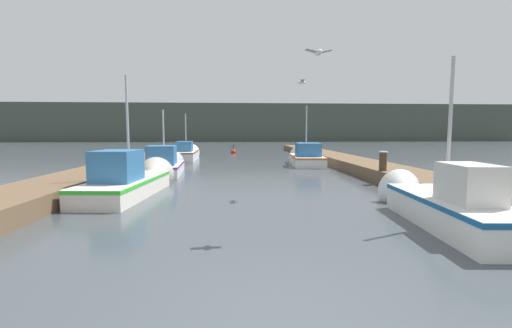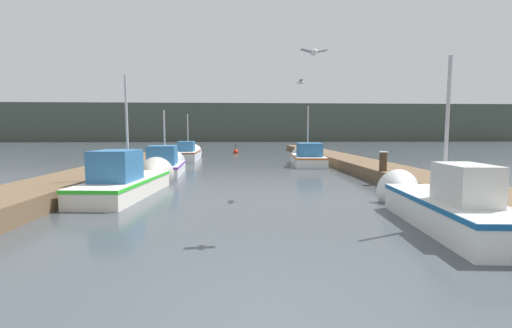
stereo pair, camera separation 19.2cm
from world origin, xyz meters
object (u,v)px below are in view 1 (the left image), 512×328
object	(u,v)px
mooring_piling_2	(383,167)
seagull_1	(301,82)
fishing_boat_0	(441,203)
mooring_piling_0	(300,149)
fishing_boat_3	(305,157)
fishing_boat_4	(187,153)
channel_buoy	(233,152)
fishing_boat_2	(165,164)
mooring_piling_1	(167,155)
seagull_lead	(319,52)
fishing_boat_1	(132,180)

from	to	relation	value
mooring_piling_2	seagull_1	distance (m)	5.33
mooring_piling_2	seagull_1	world-z (taller)	seagull_1
fishing_boat_0	mooring_piling_0	size ratio (longest dim) A/B	4.45
fishing_boat_0	fishing_boat_3	world-z (taller)	fishing_boat_0
fishing_boat_4	mooring_piling_2	xyz separation A→B (m)	(9.53, -12.53, 0.21)
fishing_boat_3	seagull_1	bearing A→B (deg)	-98.07
fishing_boat_0	channel_buoy	world-z (taller)	fishing_boat_0
fishing_boat_0	fishing_boat_4	bearing A→B (deg)	118.96
fishing_boat_2	mooring_piling_2	bearing A→B (deg)	-27.14
mooring_piling_1	seagull_lead	size ratio (longest dim) A/B	1.79
fishing_boat_0	fishing_boat_3	size ratio (longest dim) A/B	0.95
fishing_boat_3	mooring_piling_0	distance (m)	8.40
fishing_boat_1	mooring_piling_1	size ratio (longest dim) A/B	5.65
fishing_boat_0	fishing_boat_3	bearing A→B (deg)	95.52
fishing_boat_1	seagull_1	bearing A→B (deg)	-1.95
mooring_piling_0	mooring_piling_2	world-z (taller)	mooring_piling_2
fishing_boat_0	mooring_piling_2	size ratio (longest dim) A/B	3.86
fishing_boat_3	mooring_piling_2	distance (m)	8.34
mooring_piling_1	seagull_1	bearing A→B (deg)	-61.78
mooring_piling_2	fishing_boat_1	bearing A→B (deg)	-170.98
mooring_piling_0	fishing_boat_1	bearing A→B (deg)	-117.33
fishing_boat_2	seagull_1	size ratio (longest dim) A/B	8.48
fishing_boat_3	fishing_boat_1	bearing A→B (deg)	-124.91
mooring_piling_1	fishing_boat_3	bearing A→B (deg)	-13.91
fishing_boat_2	fishing_boat_1	bearing A→B (deg)	-93.58
fishing_boat_4	seagull_lead	world-z (taller)	seagull_lead
fishing_boat_1	seagull_lead	world-z (taller)	fishing_boat_1
fishing_boat_0	seagull_lead	xyz separation A→B (m)	(-3.05, -0.41, 3.27)
channel_buoy	seagull_1	bearing A→B (deg)	-84.04
fishing_boat_3	channel_buoy	distance (m)	12.27
fishing_boat_0	channel_buoy	xyz separation A→B (m)	(-4.89, 25.39, -0.31)
mooring_piling_0	mooring_piling_2	size ratio (longest dim) A/B	0.87
fishing_boat_4	seagull_1	xyz separation A→B (m)	(5.74, -14.73, 3.23)
fishing_boat_1	mooring_piling_2	xyz separation A→B (m)	(9.47, 1.50, 0.21)
mooring_piling_2	fishing_boat_4	bearing A→B (deg)	127.25
mooring_piling_0	seagull_lead	xyz separation A→B (m)	(-4.07, -22.75, 3.15)
mooring_piling_2	seagull_1	xyz separation A→B (m)	(-3.79, -2.20, 3.03)
fishing_boat_4	mooring_piling_0	bearing A→B (deg)	22.17
channel_buoy	mooring_piling_1	bearing A→B (deg)	-116.51
seagull_1	seagull_lead	bearing A→B (deg)	174.98
fishing_boat_4	fishing_boat_3	bearing A→B (deg)	-28.92
fishing_boat_3	seagull_1	size ratio (longest dim) A/B	9.73
fishing_boat_2	mooring_piling_1	size ratio (longest dim) A/B	4.69
fishing_boat_2	seagull_lead	distance (m)	12.06
fishing_boat_0	channel_buoy	bearing A→B (deg)	105.37
fishing_boat_4	seagull_1	distance (m)	16.14
mooring_piling_1	seagull_1	world-z (taller)	seagull_1
fishing_boat_0	fishing_boat_1	world-z (taller)	fishing_boat_1
seagull_lead	fishing_boat_4	bearing A→B (deg)	100.13
fishing_boat_4	mooring_piling_0	xyz separation A→B (m)	(9.38, 3.99, 0.12)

